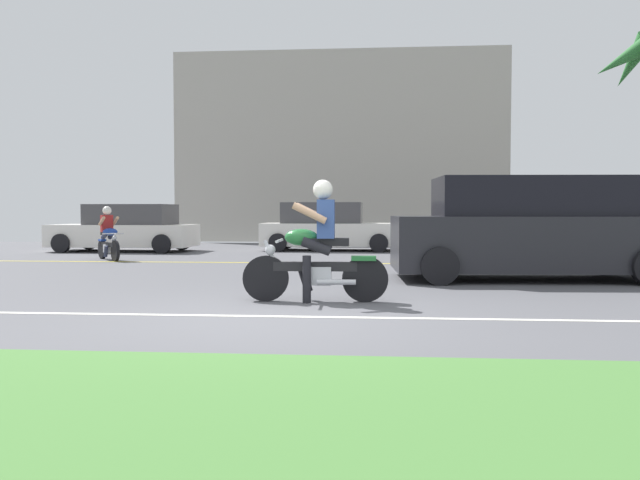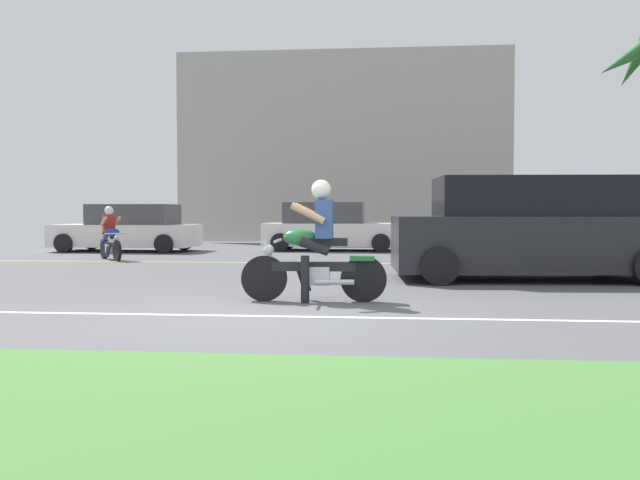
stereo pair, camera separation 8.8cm
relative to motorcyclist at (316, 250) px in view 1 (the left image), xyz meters
The scene contains 11 objects.
ground 1.75m from the motorcyclist, 102.45° to the left, with size 56.00×30.00×0.04m, color #545459.
grass_median 5.59m from the motorcyclist, 93.56° to the right, with size 56.00×3.80×0.06m, color #477A38.
lane_line_near 1.54m from the motorcyclist, 104.52° to the right, with size 50.40×0.12×0.01m, color silver.
lane_line_far 6.74m from the motorcyclist, 92.95° to the left, with size 50.40×0.12×0.01m, color yellow.
motorcyclist is the anchor object (origin of this frame).
suv_nearby 4.83m from the motorcyclist, 42.49° to the left, with size 5.06×2.40×1.83m.
parked_car_0 12.80m from the motorcyclist, 122.31° to the left, with size 4.34×2.10×1.44m.
parked_car_1 11.88m from the motorcyclist, 93.55° to the left, with size 4.25×1.96×1.50m.
parked_car_2 12.62m from the motorcyclist, 66.69° to the left, with size 4.32×2.07×1.46m.
motorcyclist_distant 9.32m from the motorcyclist, 129.30° to the left, with size 1.07×1.30×1.35m.
building_far 19.82m from the motorcyclist, 92.17° to the left, with size 13.33×4.00×7.62m, color #A8A399.
Camera 1 is at (1.18, -7.56, 1.23)m, focal length 37.61 mm.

